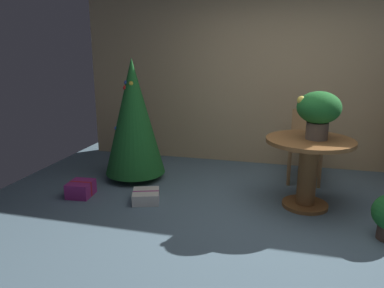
# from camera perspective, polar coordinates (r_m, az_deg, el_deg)

# --- Properties ---
(ground_plane) EXTENTS (6.60, 6.60, 0.00)m
(ground_plane) POSITION_cam_1_polar(r_m,az_deg,el_deg) (3.63, 12.53, -13.19)
(ground_plane) COLOR slate
(back_wall_panel) EXTENTS (6.00, 0.10, 2.60)m
(back_wall_panel) POSITION_cam_1_polar(r_m,az_deg,el_deg) (5.43, 14.36, 10.22)
(back_wall_panel) COLOR tan
(back_wall_panel) RESTS_ON ground_plane
(round_dining_table) EXTENTS (0.92, 0.92, 0.76)m
(round_dining_table) POSITION_cam_1_polar(r_m,az_deg,el_deg) (4.07, 17.73, -2.73)
(round_dining_table) COLOR brown
(round_dining_table) RESTS_ON ground_plane
(flower_vase) EXTENTS (0.44, 0.44, 0.50)m
(flower_vase) POSITION_cam_1_polar(r_m,az_deg,el_deg) (3.96, 19.19, 5.02)
(flower_vase) COLOR #665B51
(flower_vase) RESTS_ON round_dining_table
(wooden_chair_far) EXTENTS (0.41, 0.43, 0.91)m
(wooden_chair_far) POSITION_cam_1_polar(r_m,az_deg,el_deg) (4.93, 17.29, 0.32)
(wooden_chair_far) COLOR #B27F4C
(wooden_chair_far) RESTS_ON ground_plane
(holiday_tree) EXTENTS (0.78, 0.78, 1.57)m
(holiday_tree) POSITION_cam_1_polar(r_m,az_deg,el_deg) (4.74, -9.13, 4.20)
(holiday_tree) COLOR brown
(holiday_tree) RESTS_ON ground_plane
(gift_box_purple) EXTENTS (0.29, 0.32, 0.18)m
(gift_box_purple) POSITION_cam_1_polar(r_m,az_deg,el_deg) (4.49, -16.99, -6.73)
(gift_box_purple) COLOR #9E287A
(gift_box_purple) RESTS_ON ground_plane
(gift_box_cream) EXTENTS (0.38, 0.39, 0.13)m
(gift_box_cream) POSITION_cam_1_polar(r_m,az_deg,el_deg) (4.19, -7.21, -8.12)
(gift_box_cream) COLOR silver
(gift_box_cream) RESTS_ON ground_plane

